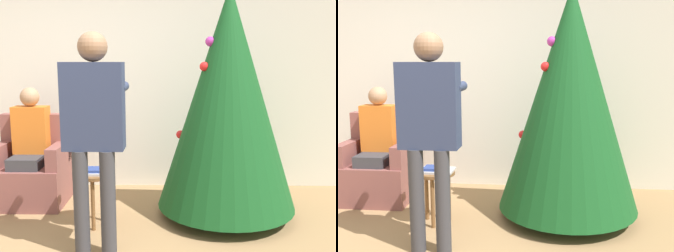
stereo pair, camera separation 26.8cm
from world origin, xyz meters
TOP-DOWN VIEW (x-y plane):
  - wall_back at (0.00, 2.23)m, footprint 8.00×0.06m
  - christmas_tree at (1.23, 1.28)m, footprint 1.33×1.33m
  - armchair at (-0.80, 1.59)m, footprint 0.73×0.61m
  - person_seated at (-0.80, 1.57)m, footprint 0.36×0.46m
  - person_standing at (0.11, 0.50)m, footprint 0.47×0.57m
  - side_stool at (-0.00, 1.01)m, footprint 0.36×0.36m
  - laptop at (-0.00, 1.01)m, footprint 0.34×0.22m
  - book at (-0.00, 1.01)m, footprint 0.21×0.16m

SIDE VIEW (x-z plane):
  - armchair at x=-0.80m, z-range -0.13..0.81m
  - side_stool at x=0.00m, z-range 0.15..0.65m
  - laptop at x=0.00m, z-range 0.50..0.52m
  - book at x=0.00m, z-range 0.52..0.54m
  - person_seated at x=-0.80m, z-range 0.06..1.30m
  - person_standing at x=0.11m, z-range 0.18..1.92m
  - christmas_tree at x=1.23m, z-range 0.05..2.26m
  - wall_back at x=0.00m, z-range 0.00..2.70m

